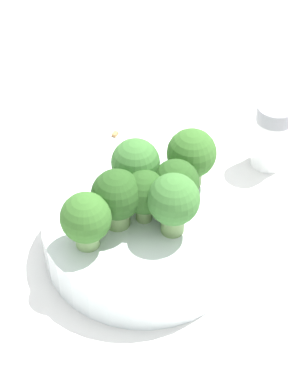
% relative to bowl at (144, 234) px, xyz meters
% --- Properties ---
extents(ground_plane, '(3.00, 3.00, 0.00)m').
position_rel_bowl_xyz_m(ground_plane, '(0.00, 0.00, -0.02)').
color(ground_plane, white).
extents(bowl, '(0.16, 0.16, 0.04)m').
position_rel_bowl_xyz_m(bowl, '(0.00, 0.00, 0.00)').
color(bowl, silver).
rests_on(bowl, ground_plane).
extents(broccoli_floret_0, '(0.04, 0.04, 0.05)m').
position_rel_bowl_xyz_m(broccoli_floret_0, '(-0.02, 0.05, 0.04)').
color(broccoli_floret_0, '#84AD66').
rests_on(broccoli_floret_0, bowl).
extents(broccoli_floret_1, '(0.04, 0.04, 0.04)m').
position_rel_bowl_xyz_m(broccoli_floret_1, '(0.01, -0.03, 0.04)').
color(broccoli_floret_1, '#84AD66').
rests_on(broccoli_floret_1, bowl).
extents(broccoli_floret_2, '(0.04, 0.04, 0.05)m').
position_rel_bowl_xyz_m(broccoli_floret_2, '(0.02, 0.00, 0.05)').
color(broccoli_floret_2, '#84AD66').
rests_on(broccoli_floret_2, bowl).
extents(broccoli_floret_3, '(0.04, 0.04, 0.05)m').
position_rel_bowl_xyz_m(broccoli_floret_3, '(-0.02, -0.02, 0.05)').
color(broccoli_floret_3, '#7A9E5B').
rests_on(broccoli_floret_3, bowl).
extents(broccoli_floret_4, '(0.03, 0.03, 0.04)m').
position_rel_bowl_xyz_m(broccoli_floret_4, '(-0.00, -0.00, 0.04)').
color(broccoli_floret_4, '#7A9E5B').
rests_on(broccoli_floret_4, bowl).
extents(broccoli_floret_5, '(0.04, 0.04, 0.05)m').
position_rel_bowl_xyz_m(broccoli_floret_5, '(0.03, -0.05, 0.05)').
color(broccoli_floret_5, '#7A9E5B').
rests_on(broccoli_floret_5, bowl).
extents(broccoli_floret_6, '(0.04, 0.04, 0.05)m').
position_rel_bowl_xyz_m(broccoli_floret_6, '(0.00, 0.02, 0.05)').
color(broccoli_floret_6, '#7A9E5B').
rests_on(broccoli_floret_6, bowl).
extents(pepper_shaker, '(0.03, 0.03, 0.06)m').
position_rel_bowl_xyz_m(pepper_shaker, '(0.08, -0.14, 0.01)').
color(pepper_shaker, silver).
rests_on(pepper_shaker, ground_plane).
extents(almond_crumb_1, '(0.01, 0.01, 0.01)m').
position_rel_bowl_xyz_m(almond_crumb_1, '(0.11, -0.08, -0.01)').
color(almond_crumb_1, olive).
rests_on(almond_crumb_1, ground_plane).
extents(almond_crumb_2, '(0.01, 0.01, 0.01)m').
position_rel_bowl_xyz_m(almond_crumb_2, '(0.15, -0.01, -0.01)').
color(almond_crumb_2, '#AD7F4C').
rests_on(almond_crumb_2, ground_plane).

